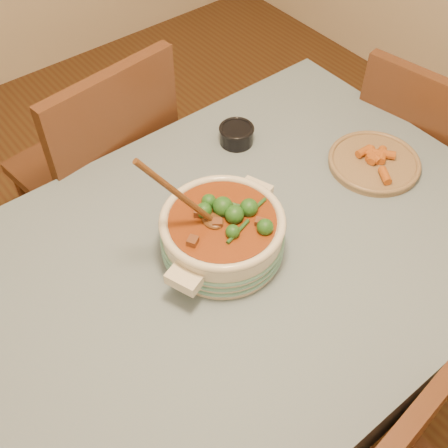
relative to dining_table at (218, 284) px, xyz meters
name	(u,v)px	position (x,y,z in m)	size (l,w,h in m)	color
floor	(220,390)	(0.00, 0.00, -0.66)	(4.50, 4.50, 0.00)	#4C2A15
dining_table	(218,284)	(0.00, 0.00, 0.00)	(1.68, 1.08, 0.76)	brown
stew_casserole	(222,231)	(0.03, 0.02, 0.17)	(0.40, 0.39, 0.37)	beige
condiment_bowl	(237,134)	(0.34, 0.34, 0.12)	(0.13, 0.13, 0.06)	black
fried_plate	(374,161)	(0.59, 0.00, 0.11)	(0.32, 0.32, 0.05)	#9C7F56
chair_far	(104,166)	(0.03, 0.70, -0.10)	(0.52, 0.52, 1.00)	#582D1B
chair_right	(418,158)	(0.98, 0.06, -0.14)	(0.51, 0.51, 0.93)	#582D1B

